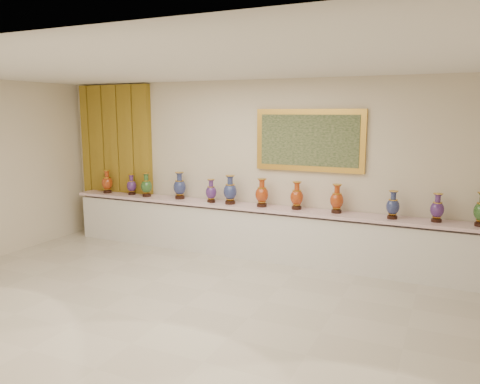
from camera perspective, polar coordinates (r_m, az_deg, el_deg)
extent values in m
plane|color=beige|center=(6.24, -6.67, -13.58)|extent=(8.00, 8.00, 0.00)
plane|color=beige|center=(8.02, 2.47, 2.83)|extent=(8.00, 0.00, 8.00)
plane|color=white|center=(5.76, -7.27, 15.01)|extent=(8.00, 8.00, 0.00)
cube|color=#AC8325|center=(9.54, -14.79, 3.62)|extent=(1.64, 0.14, 2.95)
cube|color=gold|center=(7.65, 8.44, 6.25)|extent=(1.80, 0.06, 1.00)
cube|color=#1A3219|center=(7.62, 8.37, 6.24)|extent=(1.62, 0.02, 0.82)
cube|color=white|center=(8.02, 1.78, -5.13)|extent=(7.20, 0.42, 0.81)
cube|color=#F7D0D7|center=(7.90, 1.74, -1.87)|extent=(7.28, 0.48, 0.05)
cylinder|color=black|center=(9.51, -15.84, 0.04)|extent=(0.16, 0.16, 0.04)
cone|color=gold|center=(9.50, -15.85, 0.33)|extent=(0.14, 0.14, 0.03)
ellipsoid|color=#820903|center=(9.48, -15.89, 1.06)|extent=(0.27, 0.27, 0.26)
cylinder|color=gold|center=(9.47, -15.92, 1.72)|extent=(0.14, 0.14, 0.01)
cylinder|color=#820903|center=(9.46, -15.94, 2.06)|extent=(0.08, 0.08, 0.09)
cone|color=#820903|center=(9.45, -15.95, 2.45)|extent=(0.14, 0.14, 0.03)
cylinder|color=gold|center=(9.45, -15.96, 2.55)|extent=(0.15, 0.15, 0.01)
cylinder|color=black|center=(9.20, -13.04, -0.18)|extent=(0.14, 0.14, 0.04)
cone|color=gold|center=(9.19, -13.05, 0.08)|extent=(0.12, 0.12, 0.03)
ellipsoid|color=#240A4A|center=(9.17, -13.08, 0.74)|extent=(0.21, 0.21, 0.23)
cylinder|color=gold|center=(9.16, -13.10, 1.33)|extent=(0.12, 0.12, 0.01)
cylinder|color=#240A4A|center=(9.15, -13.11, 1.64)|extent=(0.07, 0.07, 0.08)
cone|color=#240A4A|center=(9.14, -13.13, 1.99)|extent=(0.12, 0.12, 0.03)
cylinder|color=gold|center=(9.14, -13.13, 2.08)|extent=(0.13, 0.13, 0.01)
cylinder|color=black|center=(8.93, -11.30, -0.40)|extent=(0.16, 0.16, 0.04)
cone|color=gold|center=(8.92, -11.31, -0.09)|extent=(0.14, 0.14, 0.03)
ellipsoid|color=black|center=(8.90, -11.34, 0.68)|extent=(0.25, 0.25, 0.26)
cylinder|color=gold|center=(8.88, -11.36, 1.38)|extent=(0.14, 0.14, 0.01)
cylinder|color=black|center=(8.87, -11.37, 1.74)|extent=(0.08, 0.08, 0.09)
cone|color=black|center=(8.87, -11.38, 2.14)|extent=(0.14, 0.14, 0.03)
cylinder|color=gold|center=(8.86, -11.39, 2.25)|extent=(0.14, 0.14, 0.01)
cylinder|color=black|center=(8.60, -7.34, -0.65)|extent=(0.17, 0.17, 0.05)
cone|color=gold|center=(8.59, -7.35, -0.30)|extent=(0.15, 0.15, 0.03)
ellipsoid|color=#0E143F|center=(8.57, -7.37, 0.59)|extent=(0.29, 0.29, 0.28)
cylinder|color=gold|center=(8.55, -7.39, 1.38)|extent=(0.16, 0.16, 0.01)
cylinder|color=#0E143F|center=(8.54, -7.39, 1.79)|extent=(0.09, 0.09, 0.10)
cone|color=#0E143F|center=(8.53, -7.40, 2.26)|extent=(0.16, 0.16, 0.04)
cylinder|color=gold|center=(8.53, -7.41, 2.39)|extent=(0.16, 0.16, 0.01)
cylinder|color=black|center=(8.20, -3.53, -1.13)|extent=(0.14, 0.14, 0.04)
cone|color=gold|center=(8.19, -3.53, -0.82)|extent=(0.13, 0.13, 0.03)
ellipsoid|color=#240A4A|center=(8.17, -3.54, -0.04)|extent=(0.23, 0.23, 0.24)
cylinder|color=gold|center=(8.15, -3.55, 0.66)|extent=(0.13, 0.13, 0.01)
cylinder|color=#240A4A|center=(8.15, -3.55, 1.02)|extent=(0.08, 0.08, 0.09)
cone|color=#240A4A|center=(8.14, -3.56, 1.43)|extent=(0.13, 0.13, 0.03)
cylinder|color=gold|center=(8.14, -3.56, 1.54)|extent=(0.13, 0.13, 0.01)
cylinder|color=black|center=(8.05, -1.20, -1.29)|extent=(0.18, 0.18, 0.05)
cone|color=gold|center=(8.04, -1.20, -0.91)|extent=(0.15, 0.15, 0.03)
ellipsoid|color=#0E143F|center=(8.01, -1.21, 0.06)|extent=(0.24, 0.24, 0.29)
cylinder|color=gold|center=(7.99, -1.21, 0.92)|extent=(0.16, 0.16, 0.01)
cylinder|color=#0E143F|center=(7.98, -1.21, 1.37)|extent=(0.09, 0.09, 0.10)
cone|color=#0E143F|center=(7.97, -1.21, 1.88)|extent=(0.16, 0.16, 0.04)
cylinder|color=gold|center=(7.97, -1.21, 2.01)|extent=(0.16, 0.16, 0.01)
cylinder|color=black|center=(7.83, 2.67, -1.61)|extent=(0.17, 0.17, 0.05)
cone|color=gold|center=(7.82, 2.68, -1.24)|extent=(0.15, 0.15, 0.03)
ellipsoid|color=#820903|center=(7.80, 2.68, -0.30)|extent=(0.26, 0.26, 0.27)
cylinder|color=gold|center=(7.78, 2.69, 0.55)|extent=(0.15, 0.15, 0.01)
cylinder|color=#820903|center=(7.77, 2.69, 0.98)|extent=(0.09, 0.09, 0.10)
cone|color=#820903|center=(7.76, 2.70, 1.48)|extent=(0.15, 0.15, 0.04)
cylinder|color=gold|center=(7.75, 2.70, 1.61)|extent=(0.15, 0.15, 0.01)
cylinder|color=black|center=(7.67, 6.91, -1.93)|extent=(0.16, 0.16, 0.05)
cone|color=gold|center=(7.66, 6.92, -1.56)|extent=(0.14, 0.14, 0.03)
ellipsoid|color=#820903|center=(7.63, 6.93, -0.63)|extent=(0.25, 0.25, 0.26)
cylinder|color=gold|center=(7.61, 6.95, 0.19)|extent=(0.14, 0.14, 0.01)
cylinder|color=#820903|center=(7.60, 6.96, 0.62)|extent=(0.08, 0.08, 0.10)
cone|color=#820903|center=(7.59, 6.97, 1.11)|extent=(0.14, 0.14, 0.04)
cylinder|color=gold|center=(7.59, 6.97, 1.24)|extent=(0.15, 0.15, 0.01)
cylinder|color=black|center=(7.50, 11.67, -2.33)|extent=(0.16, 0.16, 0.05)
cone|color=gold|center=(7.49, 11.68, -1.96)|extent=(0.14, 0.14, 0.03)
ellipsoid|color=#820903|center=(7.46, 11.71, -1.01)|extent=(0.24, 0.24, 0.26)
cylinder|color=gold|center=(7.44, 11.74, -0.16)|extent=(0.14, 0.14, 0.01)
cylinder|color=#820903|center=(7.43, 11.76, 0.28)|extent=(0.08, 0.08, 0.10)
cone|color=#820903|center=(7.42, 11.77, 0.77)|extent=(0.14, 0.14, 0.04)
cylinder|color=gold|center=(7.42, 11.78, 0.91)|extent=(0.15, 0.15, 0.01)
cylinder|color=black|center=(7.30, 18.07, -2.94)|extent=(0.15, 0.15, 0.04)
cone|color=gold|center=(7.29, 18.09, -2.59)|extent=(0.13, 0.13, 0.03)
ellipsoid|color=#0E143F|center=(7.27, 18.13, -1.70)|extent=(0.22, 0.22, 0.24)
cylinder|color=gold|center=(7.25, 18.18, -0.89)|extent=(0.13, 0.13, 0.01)
cylinder|color=#0E143F|center=(7.24, 18.20, -0.48)|extent=(0.08, 0.08, 0.09)
cone|color=#0E143F|center=(7.23, 18.22, -0.01)|extent=(0.13, 0.13, 0.03)
cylinder|color=gold|center=(7.23, 18.23, 0.12)|extent=(0.14, 0.14, 0.01)
cylinder|color=black|center=(7.32, 22.81, -3.20)|extent=(0.15, 0.15, 0.04)
cone|color=gold|center=(7.31, 22.84, -2.86)|extent=(0.13, 0.13, 0.03)
ellipsoid|color=#240A4A|center=(7.29, 22.90, -1.97)|extent=(0.21, 0.21, 0.24)
cylinder|color=gold|center=(7.27, 22.95, -1.19)|extent=(0.13, 0.13, 0.01)
cylinder|color=#240A4A|center=(7.26, 22.98, -0.78)|extent=(0.08, 0.08, 0.09)
cone|color=#240A4A|center=(7.25, 23.01, -0.31)|extent=(0.13, 0.13, 0.03)
cylinder|color=gold|center=(7.25, 23.02, -0.19)|extent=(0.14, 0.14, 0.01)
cube|color=white|center=(8.15, -4.03, -1.34)|extent=(0.10, 0.06, 0.00)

